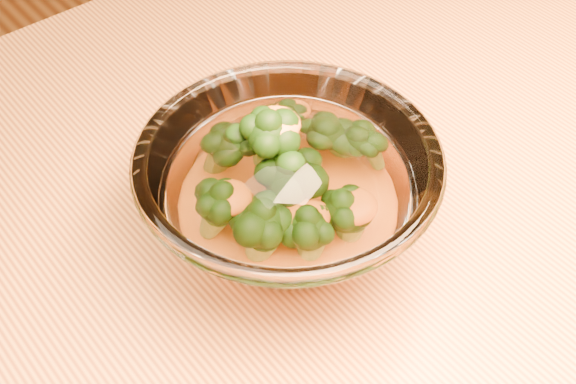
# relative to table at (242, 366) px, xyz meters

# --- Properties ---
(table) EXTENTS (1.20, 0.80, 0.75)m
(table) POSITION_rel_table_xyz_m (0.00, 0.00, 0.00)
(table) COLOR gold
(table) RESTS_ON ground
(glass_bowl) EXTENTS (0.22, 0.22, 0.10)m
(glass_bowl) POSITION_rel_table_xyz_m (0.06, 0.01, 0.15)
(glass_bowl) COLOR white
(glass_bowl) RESTS_ON table
(cheese_sauce) EXTENTS (0.11, 0.11, 0.03)m
(cheese_sauce) POSITION_rel_table_xyz_m (0.06, 0.01, 0.13)
(cheese_sauce) COLOR orange
(cheese_sauce) RESTS_ON glass_bowl
(broccoli_heap) EXTENTS (0.14, 0.13, 0.08)m
(broccoli_heap) POSITION_rel_table_xyz_m (0.06, 0.02, 0.16)
(broccoli_heap) COLOR black
(broccoli_heap) RESTS_ON cheese_sauce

